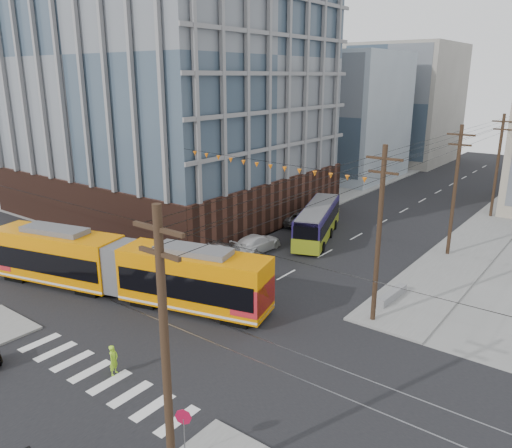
{
  "coord_description": "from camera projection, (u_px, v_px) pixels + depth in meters",
  "views": [
    {
      "loc": [
        19.69,
        -15.78,
        14.7
      ],
      "look_at": [
        -1.24,
        11.8,
        4.39
      ],
      "focal_mm": 35.0,
      "sensor_mm": 36.0,
      "label": 1
    }
  ],
  "objects": [
    {
      "name": "pedestrian",
      "position": [
        114.0,
        360.0,
        25.35
      ],
      "size": [
        0.57,
        0.7,
        1.64
      ],
      "primitive_type": "imported",
      "rotation": [
        0.0,
        0.0,
        1.92
      ],
      "color": "#9DDD25",
      "rests_on": "ground"
    },
    {
      "name": "parked_car_white",
      "position": [
        257.0,
        243.0,
        43.28
      ],
      "size": [
        2.17,
        5.24,
        1.51
      ],
      "primitive_type": "imported",
      "rotation": [
        0.0,
        0.0,
        3.13
      ],
      "color": "silver",
      "rests_on": "ground"
    },
    {
      "name": "parked_car_grey",
      "position": [
        303.0,
        219.0,
        50.91
      ],
      "size": [
        2.93,
        5.3,
        1.4
      ],
      "primitive_type": "imported",
      "rotation": [
        0.0,
        0.0,
        3.26
      ],
      "color": "#565658",
      "rests_on": "ground"
    },
    {
      "name": "streetcar",
      "position": [
        122.0,
        268.0,
        34.24
      ],
      "size": [
        21.42,
        8.28,
        4.12
      ],
      "primitive_type": null,
      "rotation": [
        0.0,
        0.0,
        0.25
      ],
      "color": "orange",
      "rests_on": "ground"
    },
    {
      "name": "parked_car_silver",
      "position": [
        220.0,
        252.0,
        41.1
      ],
      "size": [
        2.97,
        4.89,
        1.52
      ],
      "primitive_type": "imported",
      "rotation": [
        0.0,
        0.0,
        2.82
      ],
      "color": "#9B9B9B",
      "rests_on": "ground"
    },
    {
      "name": "utility_pole_near",
      "position": [
        166.0,
        364.0,
        16.57
      ],
      "size": [
        0.3,
        0.3,
        11.0
      ],
      "primitive_type": "cylinder",
      "color": "black",
      "rests_on": "ground"
    },
    {
      "name": "jersey_barrier",
      "position": [
        392.0,
        296.0,
        33.79
      ],
      "size": [
        0.97,
        3.57,
        0.71
      ],
      "primitive_type": "cube",
      "rotation": [
        0.0,
        0.0,
        -0.05
      ],
      "color": "slate",
      "rests_on": "ground"
    },
    {
      "name": "stop_sign",
      "position": [
        184.0,
        437.0,
        19.49
      ],
      "size": [
        0.91,
        0.91,
        2.25
      ],
      "primitive_type": null,
      "rotation": [
        0.0,
        0.0,
        0.43
      ],
      "color": "maroon",
      "rests_on": "ground"
    },
    {
      "name": "bg_bldg_nw_near",
      "position": [
        334.0,
        115.0,
        74.63
      ],
      "size": [
        18.0,
        16.0,
        18.0
      ],
      "primitive_type": "cube",
      "color": "#8C99A5",
      "rests_on": "ground"
    },
    {
      "name": "bg_bldg_nw_far",
      "position": [
        405.0,
        104.0,
        87.88
      ],
      "size": [
        16.0,
        18.0,
        20.0
      ],
      "primitive_type": "cube",
      "color": "gray",
      "rests_on": "ground"
    },
    {
      "name": "ground",
      "position": [
        145.0,
        352.0,
        27.65
      ],
      "size": [
        160.0,
        160.0,
        0.0
      ],
      "primitive_type": "plane",
      "color": "slate"
    },
    {
      "name": "city_bus",
      "position": [
        318.0,
        222.0,
        46.62
      ],
      "size": [
        6.15,
        11.41,
        3.19
      ],
      "primitive_type": null,
      "rotation": [
        0.0,
        0.0,
        0.35
      ],
      "color": "#1E1646",
      "rests_on": "ground"
    },
    {
      "name": "office_building",
      "position": [
        166.0,
        80.0,
        53.87
      ],
      "size": [
        30.0,
        25.0,
        28.6
      ],
      "primitive_type": "cube",
      "color": "#381E16",
      "rests_on": "ground"
    }
  ]
}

